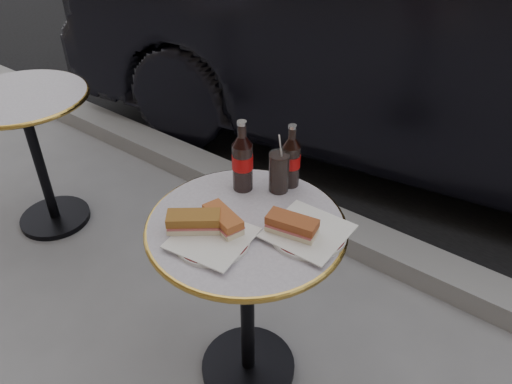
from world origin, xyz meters
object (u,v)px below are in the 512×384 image
Objects in this scene: cola_bottle_right at (291,156)px; plate_right at (308,233)px; cola_bottle_left at (242,156)px; parked_car at (437,38)px; plate_left at (212,240)px; cola_glass at (279,172)px; bistro_table at (247,304)px.

plate_right is at bearing -44.49° from cola_bottle_right.
cola_bottle_right is at bearing 45.08° from cola_bottle_left.
parked_car is at bearing 94.93° from cola_bottle_right.
plate_left is at bearing -92.26° from cola_bottle_right.
cola_bottle_right reaches higher than cola_glass.
cola_bottle_left is 0.06× the size of parked_car.
parked_car is (-0.34, 1.93, 0.00)m from plate_right.
bistro_table is at bearing 78.71° from plate_left.
parked_car reaches higher than plate_left.
plate_left reaches higher than bistro_table.
cola_glass is (0.00, 0.33, 0.06)m from plate_left.
parked_car is (-0.14, 2.13, 0.00)m from plate_left.
cola_bottle_left reaches higher than bistro_table.
cola_bottle_right is 0.07m from cola_glass.
cola_bottle_right is (0.11, 0.11, -0.01)m from cola_bottle_left.
bistro_table is 2.04m from parked_car.
parked_car is at bearing 91.15° from cola_bottle_left.
parked_car is at bearing 94.60° from bistro_table.
cola_bottle_right is (0.01, 0.38, 0.11)m from plate_left.
plate_left is 0.05× the size of parked_car.
cola_glass is at bearing 32.25° from cola_bottle_left.
plate_right is (0.21, 0.19, 0.00)m from plate_left.
cola_bottle_right is at bearing 176.01° from parked_car.
plate_right is at bearing -34.10° from cola_glass.
cola_glass is 0.03× the size of parked_car.
bistro_table is 0.53m from cola_bottle_left.
plate_left is at bearing -90.47° from cola_glass.
bistro_table is 3.25× the size of cola_bottle_right.
plate_left is 0.28m from plate_right.
bistro_table is 0.39m from plate_left.
bistro_table is 0.16× the size of parked_car.
cola_bottle_left reaches higher than plate_right.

